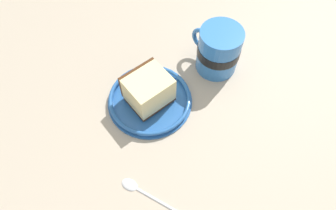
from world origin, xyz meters
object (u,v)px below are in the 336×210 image
(small_plate, at_px, (150,99))
(tea_mug, at_px, (218,50))
(teaspoon, at_px, (138,189))
(cake_slice, at_px, (148,90))

(small_plate, distance_m, tea_mug, 0.17)
(small_plate, xyz_separation_m, teaspoon, (0.08, -0.16, -0.00))
(small_plate, bearing_deg, tea_mug, 66.34)
(tea_mug, bearing_deg, small_plate, -113.66)
(small_plate, relative_size, cake_slice, 1.71)
(teaspoon, bearing_deg, tea_mug, 93.21)
(cake_slice, height_order, tea_mug, tea_mug)
(small_plate, distance_m, cake_slice, 0.03)
(small_plate, xyz_separation_m, tea_mug, (0.07, 0.15, 0.04))
(cake_slice, distance_m, tea_mug, 0.17)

